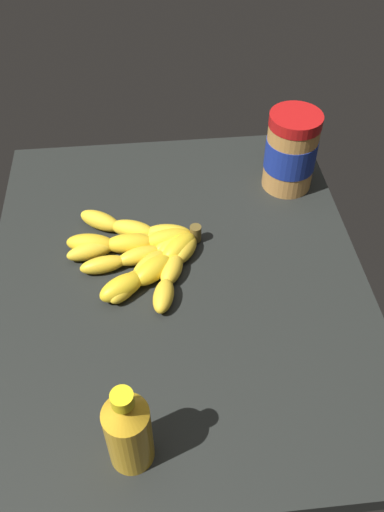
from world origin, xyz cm
name	(u,v)px	position (x,y,z in cm)	size (l,w,h in cm)	color
ground_plane	(178,282)	(0.00, 0.00, -1.65)	(75.86, 61.62, 3.30)	black
banana_bunch	(143,252)	(-4.33, -5.28, 1.61)	(25.15, 23.27, 3.65)	yellow
peanut_butter_jar	(291,152)	(-21.43, 22.87, 7.56)	(9.49, 9.49, 15.31)	#BF8442
honey_bottle	(128,430)	(29.15, -8.08, 6.81)	(5.61, 5.61, 15.00)	gold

